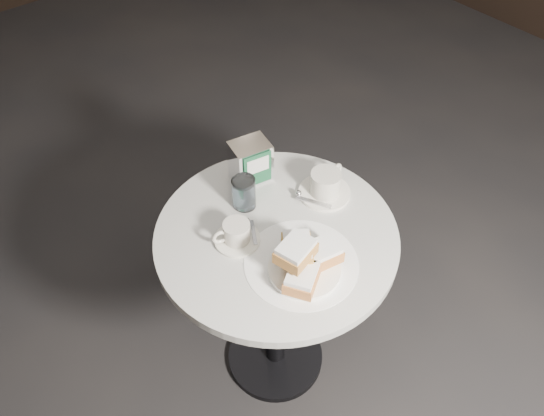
% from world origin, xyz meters
% --- Properties ---
extents(ground, '(7.00, 7.00, 0.00)m').
position_xyz_m(ground, '(0.00, 0.00, 0.00)').
color(ground, black).
rests_on(ground, ground).
extents(cafe_table, '(0.70, 0.70, 0.74)m').
position_xyz_m(cafe_table, '(0.00, 0.00, 0.55)').
color(cafe_table, black).
rests_on(cafe_table, ground).
extents(sugar_spill, '(0.32, 0.32, 0.00)m').
position_xyz_m(sugar_spill, '(-0.02, -0.13, 0.75)').
color(sugar_spill, white).
rests_on(sugar_spill, cafe_table).
extents(beignet_plate, '(0.24, 0.24, 0.13)m').
position_xyz_m(beignet_plate, '(-0.03, -0.15, 0.79)').
color(beignet_plate, white).
rests_on(beignet_plate, cafe_table).
extents(coffee_cup_left, '(0.16, 0.16, 0.07)m').
position_xyz_m(coffee_cup_left, '(-0.11, 0.05, 0.77)').
color(coffee_cup_left, white).
rests_on(coffee_cup_left, cafe_table).
extents(coffee_cup_right, '(0.19, 0.19, 0.08)m').
position_xyz_m(coffee_cup_right, '(0.21, 0.03, 0.78)').
color(coffee_cup_right, white).
rests_on(coffee_cup_right, cafe_table).
extents(water_glass_left, '(0.08, 0.08, 0.10)m').
position_xyz_m(water_glass_left, '(-0.01, 0.15, 0.79)').
color(water_glass_left, silver).
rests_on(water_glass_left, cafe_table).
extents(water_glass_right, '(0.09, 0.09, 0.11)m').
position_xyz_m(water_glass_right, '(-0.00, 0.14, 0.80)').
color(water_glass_right, white).
rests_on(water_glass_right, cafe_table).
extents(napkin_dispenser, '(0.13, 0.11, 0.13)m').
position_xyz_m(napkin_dispenser, '(0.08, 0.23, 0.81)').
color(napkin_dispenser, white).
rests_on(napkin_dispenser, cafe_table).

